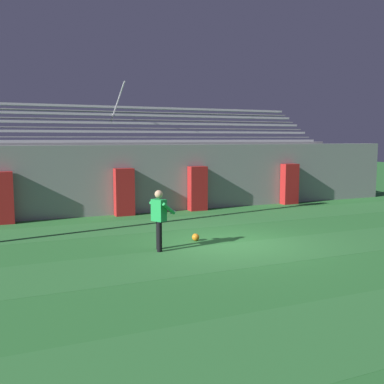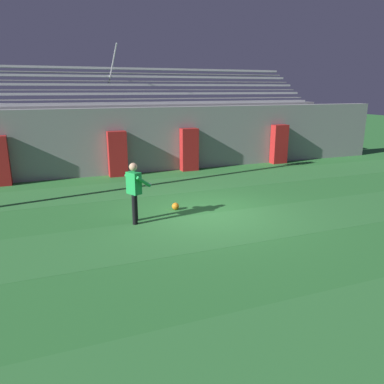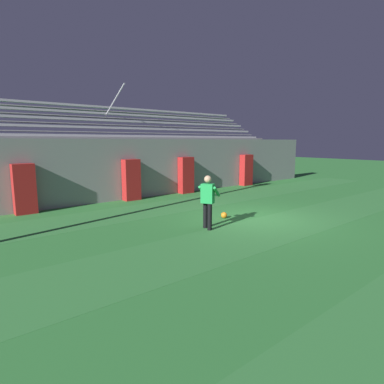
{
  "view_description": "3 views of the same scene",
  "coord_description": "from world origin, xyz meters",
  "px_view_note": "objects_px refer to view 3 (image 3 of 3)",
  "views": [
    {
      "loc": [
        -6.23,
        -11.35,
        3.06
      ],
      "look_at": [
        -0.54,
        1.64,
        1.36
      ],
      "focal_mm": 42.0,
      "sensor_mm": 36.0,
      "label": 1
    },
    {
      "loc": [
        -4.29,
        -9.6,
        3.55
      ],
      "look_at": [
        -0.66,
        -0.24,
        0.79
      ],
      "focal_mm": 35.0,
      "sensor_mm": 36.0,
      "label": 2
    },
    {
      "loc": [
        -8.74,
        -7.12,
        2.71
      ],
      "look_at": [
        -1.88,
        1.22,
        0.99
      ],
      "focal_mm": 30.0,
      "sensor_mm": 36.0,
      "label": 3
    }
  ],
  "objects_px": {
    "padding_pillar_far_right": "(246,170)",
    "goalkeeper": "(208,199)",
    "soccer_ball": "(224,215)",
    "padding_pillar_far_left": "(24,189)",
    "padding_pillar_gate_right": "(186,175)",
    "padding_pillar_gate_left": "(131,180)"
  },
  "relations": [
    {
      "from": "padding_pillar_far_left",
      "to": "padding_pillar_gate_right",
      "type": "bearing_deg",
      "value": 0.0
    },
    {
      "from": "padding_pillar_far_left",
      "to": "padding_pillar_gate_left",
      "type": "bearing_deg",
      "value": 0.0
    },
    {
      "from": "padding_pillar_far_left",
      "to": "soccer_ball",
      "type": "relative_size",
      "value": 8.56
    },
    {
      "from": "padding_pillar_gate_right",
      "to": "padding_pillar_far_left",
      "type": "relative_size",
      "value": 1.0
    },
    {
      "from": "padding_pillar_gate_right",
      "to": "soccer_ball",
      "type": "height_order",
      "value": "padding_pillar_gate_right"
    },
    {
      "from": "padding_pillar_gate_right",
      "to": "soccer_ball",
      "type": "relative_size",
      "value": 8.56
    },
    {
      "from": "soccer_ball",
      "to": "padding_pillar_gate_left",
      "type": "bearing_deg",
      "value": 98.36
    },
    {
      "from": "padding_pillar_gate_left",
      "to": "padding_pillar_far_left",
      "type": "distance_m",
      "value": 4.48
    },
    {
      "from": "padding_pillar_far_left",
      "to": "goalkeeper",
      "type": "relative_size",
      "value": 1.13
    },
    {
      "from": "goalkeeper",
      "to": "soccer_ball",
      "type": "distance_m",
      "value": 1.74
    },
    {
      "from": "padding_pillar_far_left",
      "to": "goalkeeper",
      "type": "height_order",
      "value": "padding_pillar_far_left"
    },
    {
      "from": "padding_pillar_far_right",
      "to": "goalkeeper",
      "type": "height_order",
      "value": "padding_pillar_far_right"
    },
    {
      "from": "padding_pillar_gate_left",
      "to": "goalkeeper",
      "type": "relative_size",
      "value": 1.13
    },
    {
      "from": "padding_pillar_far_right",
      "to": "padding_pillar_gate_right",
      "type": "bearing_deg",
      "value": 180.0
    },
    {
      "from": "padding_pillar_far_right",
      "to": "soccer_ball",
      "type": "xyz_separation_m",
      "value": [
        -7.16,
        -5.24,
        -0.83
      ]
    },
    {
      "from": "padding_pillar_far_right",
      "to": "goalkeeper",
      "type": "relative_size",
      "value": 1.13
    },
    {
      "from": "goalkeeper",
      "to": "padding_pillar_far_left",
      "type": "bearing_deg",
      "value": 123.28
    },
    {
      "from": "soccer_ball",
      "to": "padding_pillar_far_right",
      "type": "bearing_deg",
      "value": 36.19
    },
    {
      "from": "padding_pillar_gate_right",
      "to": "padding_pillar_far_left",
      "type": "distance_m",
      "value": 7.68
    },
    {
      "from": "padding_pillar_far_left",
      "to": "goalkeeper",
      "type": "bearing_deg",
      "value": -56.72
    },
    {
      "from": "padding_pillar_gate_right",
      "to": "padding_pillar_far_left",
      "type": "xyz_separation_m",
      "value": [
        -7.68,
        0.0,
        0.0
      ]
    },
    {
      "from": "padding_pillar_gate_left",
      "to": "padding_pillar_gate_right",
      "type": "bearing_deg",
      "value": 0.0
    }
  ]
}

